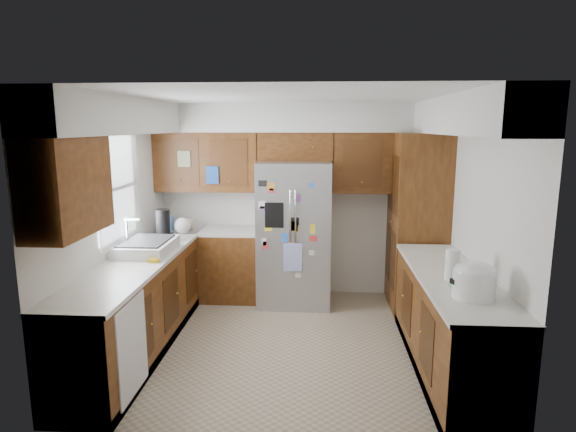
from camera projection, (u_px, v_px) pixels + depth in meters
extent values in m
plane|color=tan|center=(288.00, 342.00, 5.03)|extent=(3.60, 3.60, 0.00)
cube|color=silver|center=(296.00, 201.00, 6.37)|extent=(3.60, 0.04, 2.50)
cube|color=silver|center=(113.00, 223.00, 4.91)|extent=(0.04, 3.20, 2.50)
cube|color=silver|center=(473.00, 228.00, 4.69)|extent=(0.04, 3.20, 2.50)
cube|color=silver|center=(274.00, 274.00, 3.23)|extent=(3.60, 0.04, 2.50)
cube|color=white|center=(289.00, 96.00, 4.57)|extent=(3.60, 3.20, 0.02)
cube|color=silver|center=(296.00, 118.00, 5.98)|extent=(3.60, 0.38, 0.35)
cube|color=silver|center=(124.00, 116.00, 4.70)|extent=(0.38, 3.20, 0.35)
cube|color=silver|center=(460.00, 116.00, 4.50)|extent=(0.38, 3.20, 0.35)
cube|color=#42200C|center=(207.00, 162.00, 6.18)|extent=(1.33, 0.34, 0.75)
cube|color=#42200C|center=(386.00, 163.00, 6.03)|extent=(1.33, 0.34, 0.75)
cube|color=#42200C|center=(67.00, 186.00, 3.68)|extent=(0.34, 0.85, 0.75)
cube|color=white|center=(116.00, 188.00, 4.94)|extent=(0.02, 0.90, 1.05)
cube|color=white|center=(119.00, 188.00, 4.94)|extent=(0.01, 1.02, 1.15)
cube|color=#1C48A3|center=(212.00, 175.00, 6.01)|extent=(0.16, 0.02, 0.22)
cube|color=beige|center=(184.00, 159.00, 6.00)|extent=(0.16, 0.02, 0.20)
cube|color=#42200C|center=(135.00, 310.00, 4.75)|extent=(0.60, 2.60, 0.88)
cube|color=#42200C|center=(232.00, 265.00, 6.27)|extent=(0.75, 0.60, 0.88)
cube|color=silver|center=(132.00, 265.00, 4.66)|extent=(0.63, 2.60, 0.04)
cube|color=silver|center=(231.00, 231.00, 6.19)|extent=(0.75, 0.60, 0.04)
cube|color=black|center=(138.00, 347.00, 4.82)|extent=(0.60, 2.60, 0.10)
cube|color=silver|center=(133.00, 348.00, 3.89)|extent=(0.01, 0.58, 0.80)
cube|color=#42200C|center=(449.00, 325.00, 4.39)|extent=(0.60, 2.25, 0.88)
cube|color=silver|center=(452.00, 277.00, 4.30)|extent=(0.63, 2.25, 0.04)
cube|color=black|center=(446.00, 365.00, 4.46)|extent=(0.60, 2.25, 0.10)
cube|color=#42200C|center=(417.00, 222.00, 5.86)|extent=(0.60, 0.90, 2.15)
cube|color=gray|center=(295.00, 233.00, 6.04)|extent=(0.90, 0.75, 1.80)
cylinder|color=silver|center=(290.00, 228.00, 5.64)|extent=(0.02, 0.02, 0.90)
cylinder|color=silver|center=(295.00, 228.00, 5.63)|extent=(0.02, 0.02, 0.90)
cube|color=black|center=(274.00, 215.00, 5.63)|extent=(0.22, 0.01, 0.30)
cube|color=white|center=(293.00, 257.00, 5.68)|extent=(0.22, 0.01, 0.34)
cube|color=white|center=(262.00, 205.00, 5.62)|extent=(0.09, 0.00, 0.09)
cube|color=yellow|center=(313.00, 229.00, 5.63)|extent=(0.06, 0.00, 0.12)
cube|color=red|center=(271.00, 191.00, 5.58)|extent=(0.05, 0.00, 0.06)
cube|color=red|center=(313.00, 239.00, 5.65)|extent=(0.10, 0.00, 0.06)
cube|color=#8C4C99|center=(262.00, 209.00, 5.62)|extent=(0.06, 0.00, 0.06)
cube|color=orange|center=(291.00, 245.00, 5.68)|extent=(0.07, 0.00, 0.09)
cube|color=#8C4C99|center=(298.00, 198.00, 5.58)|extent=(0.07, 0.00, 0.09)
cube|color=black|center=(293.00, 248.00, 5.69)|extent=(0.07, 0.00, 0.07)
cube|color=black|center=(299.00, 267.00, 5.73)|extent=(0.09, 0.00, 0.11)
cube|color=green|center=(294.00, 226.00, 5.64)|extent=(0.09, 0.00, 0.12)
cube|color=yellow|center=(268.00, 229.00, 5.66)|extent=(0.09, 0.00, 0.06)
cube|color=white|center=(298.00, 274.00, 5.74)|extent=(0.07, 0.00, 0.10)
cube|color=blue|center=(284.00, 238.00, 5.67)|extent=(0.08, 0.00, 0.10)
cube|color=black|center=(263.00, 183.00, 5.57)|extent=(0.10, 0.00, 0.07)
cube|color=blue|center=(311.00, 185.00, 5.54)|extent=(0.06, 0.00, 0.05)
cube|color=yellow|center=(295.00, 227.00, 5.64)|extent=(0.09, 0.00, 0.10)
cube|color=yellow|center=(293.00, 249.00, 5.69)|extent=(0.09, 0.00, 0.12)
cube|color=orange|center=(271.00, 186.00, 5.57)|extent=(0.09, 0.00, 0.09)
cube|color=red|center=(265.00, 245.00, 5.70)|extent=(0.06, 0.00, 0.09)
cube|color=white|center=(312.00, 253.00, 5.68)|extent=(0.07, 0.00, 0.06)
cube|color=white|center=(264.00, 242.00, 5.70)|extent=(0.06, 0.00, 0.08)
cube|color=#8C4C99|center=(286.00, 248.00, 5.69)|extent=(0.07, 0.00, 0.10)
cube|color=black|center=(295.00, 222.00, 5.63)|extent=(0.09, 0.00, 0.10)
cube|color=#42200C|center=(296.00, 146.00, 6.07)|extent=(0.96, 0.34, 0.35)
sphere|color=#1538A6|center=(267.00, 122.00, 5.97)|extent=(0.25, 0.25, 0.25)
cylinder|color=black|center=(317.00, 126.00, 5.98)|extent=(0.28, 0.28, 0.16)
ellipsoid|color=#333338|center=(317.00, 119.00, 5.97)|extent=(0.26, 0.26, 0.11)
cube|color=silver|center=(147.00, 247.00, 5.04)|extent=(0.52, 0.70, 0.12)
cube|color=black|center=(146.00, 241.00, 5.03)|extent=(0.44, 0.60, 0.02)
cylinder|color=silver|center=(127.00, 232.00, 5.02)|extent=(0.02, 0.02, 0.30)
cylinder|color=silver|center=(132.00, 220.00, 5.00)|extent=(0.16, 0.02, 0.02)
cube|color=yellow|center=(156.00, 259.00, 4.74)|extent=(0.10, 0.18, 0.04)
cube|color=black|center=(164.00, 238.00, 5.50)|extent=(0.18, 0.14, 0.10)
cylinder|color=black|center=(163.00, 222.00, 5.46)|extent=(0.16, 0.16, 0.28)
cylinder|color=gray|center=(162.00, 228.00, 5.78)|extent=(0.14, 0.14, 0.20)
sphere|color=silver|center=(183.00, 226.00, 5.92)|extent=(0.20, 0.20, 0.20)
cube|color=#3F72B2|center=(167.00, 223.00, 6.11)|extent=(0.14, 0.10, 0.18)
cube|color=#BFB28C|center=(190.00, 225.00, 6.11)|extent=(0.10, 0.08, 0.14)
cylinder|color=silver|center=(155.00, 240.00, 5.39)|extent=(0.08, 0.08, 0.11)
cylinder|color=white|center=(474.00, 284.00, 3.71)|extent=(0.32, 0.32, 0.21)
ellipsoid|color=white|center=(475.00, 271.00, 3.69)|extent=(0.31, 0.31, 0.14)
cube|color=black|center=(454.00, 281.00, 3.71)|extent=(0.04, 0.06, 0.04)
cylinder|color=white|center=(452.00, 264.00, 4.14)|extent=(0.12, 0.12, 0.27)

